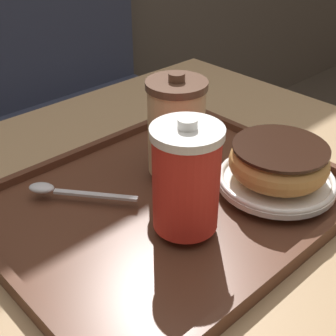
% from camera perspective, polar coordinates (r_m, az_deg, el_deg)
% --- Properties ---
extents(cafe_table, '(0.96, 0.76, 0.73)m').
position_cam_1_polar(cafe_table, '(0.76, -1.86, -14.14)').
color(cafe_table, tan).
rests_on(cafe_table, ground_plane).
extents(serving_tray, '(0.47, 0.38, 0.02)m').
position_cam_1_polar(serving_tray, '(0.64, -0.00, -4.34)').
color(serving_tray, '#512D1E').
rests_on(serving_tray, cafe_table).
extents(coffee_cup_front, '(0.08, 0.08, 0.14)m').
position_cam_1_polar(coffee_cup_front, '(0.54, 2.23, -1.20)').
color(coffee_cup_front, red).
rests_on(coffee_cup_front, serving_tray).
extents(coffee_cup_rear, '(0.08, 0.08, 0.15)m').
position_cam_1_polar(coffee_cup_rear, '(0.65, 1.00, 5.07)').
color(coffee_cup_rear, '#E0B784').
rests_on(coffee_cup_rear, serving_tray).
extents(plate_with_chocolate_donut, '(0.16, 0.16, 0.01)m').
position_cam_1_polar(plate_with_chocolate_donut, '(0.66, 13.03, -1.43)').
color(plate_with_chocolate_donut, white).
rests_on(plate_with_chocolate_donut, serving_tray).
extents(donut_chocolate_glazed, '(0.13, 0.13, 0.05)m').
position_cam_1_polar(donut_chocolate_glazed, '(0.64, 13.36, 0.84)').
color(donut_chocolate_glazed, tan).
rests_on(donut_chocolate_glazed, plate_with_chocolate_donut).
extents(spoon, '(0.10, 0.13, 0.01)m').
position_cam_1_polar(spoon, '(0.64, -13.33, -2.61)').
color(spoon, silver).
rests_on(spoon, serving_tray).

